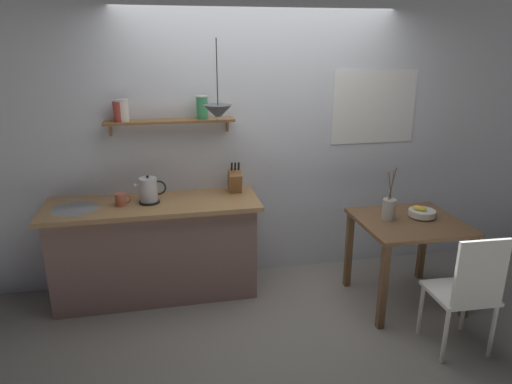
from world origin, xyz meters
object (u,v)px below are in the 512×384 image
(dining_table, at_px, (408,234))
(pendant_lamp, at_px, (218,112))
(coffee_mug_by_sink, at_px, (121,200))
(electric_kettle, at_px, (149,191))
(knife_block, at_px, (235,180))
(fruit_bowl, at_px, (422,212))
(twig_vase, at_px, (389,209))
(dining_chair_near, at_px, (468,289))

(dining_table, relative_size, pendant_lamp, 1.37)
(coffee_mug_by_sink, bearing_deg, dining_table, -12.10)
(electric_kettle, bearing_deg, pendant_lamp, -12.84)
(electric_kettle, xyz_separation_m, knife_block, (0.76, 0.14, 0.00))
(fruit_bowl, height_order, twig_vase, twig_vase)
(pendant_lamp, bearing_deg, twig_vase, -13.95)
(dining_chair_near, bearing_deg, dining_table, 94.22)
(fruit_bowl, distance_m, knife_block, 1.66)
(twig_vase, bearing_deg, fruit_bowl, -2.39)
(dining_table, xyz_separation_m, electric_kettle, (-2.16, 0.54, 0.37))
(coffee_mug_by_sink, relative_size, pendant_lamp, 0.21)
(coffee_mug_by_sink, bearing_deg, knife_block, 9.73)
(coffee_mug_by_sink, xyz_separation_m, pendant_lamp, (0.83, -0.11, 0.73))
(knife_block, bearing_deg, dining_table, -26.18)
(dining_chair_near, distance_m, pendant_lamp, 2.30)
(twig_vase, distance_m, knife_block, 1.38)
(dining_chair_near, distance_m, coffee_mug_by_sink, 2.79)
(twig_vase, relative_size, pendant_lamp, 0.72)
(dining_table, distance_m, electric_kettle, 2.25)
(dining_chair_near, distance_m, twig_vase, 0.91)
(twig_vase, bearing_deg, dining_chair_near, -74.54)
(electric_kettle, distance_m, knife_block, 0.78)
(electric_kettle, bearing_deg, twig_vase, -13.62)
(twig_vase, bearing_deg, electric_kettle, 166.38)
(fruit_bowl, bearing_deg, twig_vase, 177.61)
(knife_block, height_order, pendant_lamp, pendant_lamp)
(twig_vase, relative_size, electric_kettle, 1.70)
(dining_table, relative_size, knife_block, 2.95)
(dining_chair_near, relative_size, twig_vase, 2.13)
(dining_table, xyz_separation_m, twig_vase, (-0.17, 0.06, 0.23))
(fruit_bowl, xyz_separation_m, coffee_mug_by_sink, (-2.52, 0.47, 0.14))
(pendant_lamp, bearing_deg, knife_block, 58.27)
(electric_kettle, distance_m, pendant_lamp, 0.90)
(fruit_bowl, bearing_deg, coffee_mug_by_sink, 169.51)
(fruit_bowl, xyz_separation_m, twig_vase, (-0.30, 0.01, 0.05))
(dining_chair_near, distance_m, fruit_bowl, 0.85)
(dining_chair_near, distance_m, electric_kettle, 2.61)
(dining_chair_near, relative_size, electric_kettle, 3.63)
(dining_chair_near, height_order, fruit_bowl, dining_chair_near)
(electric_kettle, height_order, pendant_lamp, pendant_lamp)
(knife_block, xyz_separation_m, coffee_mug_by_sink, (-1.00, -0.17, -0.06))
(fruit_bowl, relative_size, twig_vase, 0.50)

